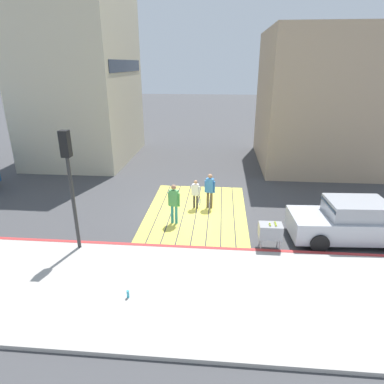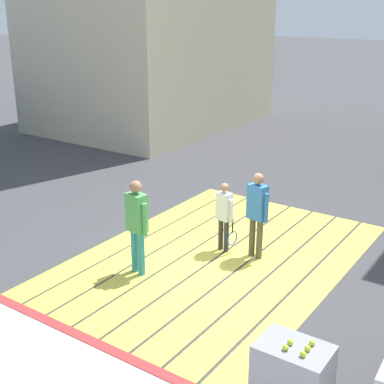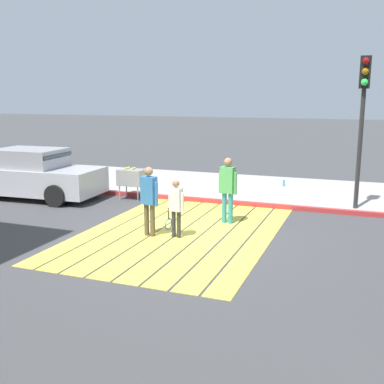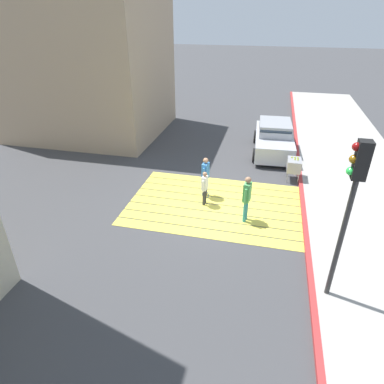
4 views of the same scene
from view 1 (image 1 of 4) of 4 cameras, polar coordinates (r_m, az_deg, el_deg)
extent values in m
plane|color=#424244|center=(14.80, 0.76, -3.40)|extent=(120.00, 120.00, 0.00)
cube|color=#EAD64C|center=(14.79, 8.23, -3.62)|extent=(6.40, 0.50, 0.01)
cube|color=#EAD64C|center=(14.77, 6.10, -3.56)|extent=(6.40, 0.50, 0.01)
cube|color=#EAD64C|center=(14.76, 3.96, -3.49)|extent=(6.40, 0.50, 0.01)
cube|color=#EAD64C|center=(14.78, 1.83, -3.42)|extent=(6.40, 0.50, 0.01)
cube|color=#EAD64C|center=(14.82, -0.30, -3.34)|extent=(6.40, 0.50, 0.01)
cube|color=#EAD64C|center=(14.87, -2.41, -3.26)|extent=(6.40, 0.50, 0.01)
cube|color=#EAD64C|center=(14.95, -4.51, -3.18)|extent=(6.40, 0.50, 0.01)
cube|color=#EAD64C|center=(15.05, -6.58, -3.09)|extent=(6.40, 0.50, 0.01)
cube|color=#ADA8A0|center=(9.97, -1.78, -16.56)|extent=(4.80, 40.00, 0.12)
cube|color=#BC3333|center=(11.90, -0.44, -9.63)|extent=(0.16, 40.00, 0.13)
cube|color=beige|center=(23.75, -18.56, 18.53)|extent=(8.00, 6.00, 10.94)
cube|color=#232B38|center=(22.75, -11.26, 20.48)|extent=(6.80, 0.03, 0.70)
cube|color=tan|center=(22.83, 21.10, 14.55)|extent=(8.00, 7.00, 8.09)
cube|color=#232B38|center=(23.97, 29.59, 14.50)|extent=(6.80, 0.03, 0.70)
cube|color=silver|center=(13.59, 25.40, -5.21)|extent=(2.01, 4.38, 0.80)
cube|color=#A0A2A9|center=(13.38, 26.45, -2.58)|extent=(1.63, 2.14, 0.60)
cube|color=#1E2833|center=(13.05, 22.70, -2.83)|extent=(1.49, 0.40, 0.49)
cylinder|color=black|center=(13.98, 18.87, -4.67)|extent=(0.25, 0.67, 0.66)
cylinder|color=black|center=(12.49, 21.03, -8.18)|extent=(0.25, 0.67, 0.66)
cylinder|color=black|center=(14.97, 28.71, -4.51)|extent=(0.25, 0.67, 0.66)
cylinder|color=#2D2D2D|center=(11.82, -19.61, -2.27)|extent=(0.12, 0.12, 3.40)
cube|color=black|center=(11.20, -20.94, 7.74)|extent=(0.28, 0.28, 0.84)
sphere|color=maroon|center=(11.28, -20.78, 9.32)|extent=(0.18, 0.18, 0.18)
sphere|color=#956310|center=(11.33, -20.61, 7.99)|extent=(0.18, 0.18, 0.18)
sphere|color=#35FF59|center=(11.39, -20.43, 6.67)|extent=(0.18, 0.18, 0.18)
cube|color=#99999E|center=(11.99, 13.31, -6.52)|extent=(0.56, 0.80, 0.50)
cylinder|color=#99999E|center=(12.36, 11.51, -7.96)|extent=(0.04, 0.04, 0.45)
cylinder|color=#99999E|center=(11.98, 11.73, -9.00)|extent=(0.04, 0.04, 0.45)
cylinder|color=#99999E|center=(12.46, 14.47, -8.00)|extent=(0.04, 0.04, 0.45)
cylinder|color=#99999E|center=(12.07, 14.78, -9.03)|extent=(0.04, 0.04, 0.45)
sphere|color=#CCE033|center=(11.78, 14.23, -5.57)|extent=(0.07, 0.07, 0.07)
sphere|color=#CCE033|center=(11.89, 14.15, -5.31)|extent=(0.07, 0.07, 0.07)
sphere|color=#CCE033|center=(11.99, 14.06, -5.06)|extent=(0.07, 0.07, 0.07)
sphere|color=#CCE033|center=(11.75, 13.26, -5.56)|extent=(0.07, 0.07, 0.07)
sphere|color=#CCE033|center=(11.86, 13.19, -5.30)|extent=(0.07, 0.07, 0.07)
cylinder|color=#33A5BF|center=(9.73, -10.94, -16.84)|extent=(0.07, 0.07, 0.22)
cylinder|color=brown|center=(15.07, 2.72, -1.35)|extent=(0.12, 0.12, 0.77)
cylinder|color=brown|center=(15.04, 3.35, -1.41)|extent=(0.12, 0.12, 0.77)
cube|color=#3372BF|center=(14.80, 3.08, 1.13)|extent=(0.26, 0.37, 0.64)
sphere|color=#9E7051|center=(14.66, 3.12, 2.75)|extent=(0.20, 0.20, 0.20)
cylinder|color=#3372BF|center=(14.86, 2.33, 0.97)|extent=(0.08, 0.08, 0.54)
cylinder|color=#3372BF|center=(14.79, 3.83, 0.84)|extent=(0.08, 0.08, 0.54)
cylinder|color=teal|center=(13.64, -3.42, -3.82)|extent=(0.12, 0.12, 0.80)
cylinder|color=teal|center=(13.59, -2.71, -3.90)|extent=(0.12, 0.12, 0.80)
cube|color=#4CA559|center=(13.32, -3.13, -1.01)|extent=(0.27, 0.38, 0.67)
sphere|color=#9E7051|center=(13.15, -3.16, 0.83)|extent=(0.21, 0.21, 0.21)
cylinder|color=#4CA559|center=(13.40, -3.96, -1.19)|extent=(0.09, 0.09, 0.57)
cylinder|color=#4CA559|center=(13.29, -2.28, -1.36)|extent=(0.09, 0.09, 0.57)
cylinder|color=#333338|center=(15.04, 0.37, -1.66)|extent=(0.10, 0.10, 0.64)
cylinder|color=#333338|center=(15.01, 0.88, -1.71)|extent=(0.10, 0.10, 0.64)
cube|color=white|center=(14.80, 0.63, 0.39)|extent=(0.21, 0.30, 0.53)
sphere|color=#9E7051|center=(14.68, 0.64, 1.73)|extent=(0.16, 0.16, 0.16)
cylinder|color=white|center=(14.86, 0.00, 0.26)|extent=(0.07, 0.07, 0.45)
cylinder|color=white|center=(14.79, 1.27, 0.15)|extent=(0.07, 0.07, 0.45)
cylinder|color=black|center=(14.92, 1.36, -0.89)|extent=(0.03, 0.03, 0.28)
torus|color=blue|center=(15.01, 1.35, -1.76)|extent=(0.28, 0.07, 0.28)
camera|label=2|loc=(7.10, 36.40, 3.31)|focal=50.51mm
camera|label=3|loc=(23.91, -7.25, 13.92)|focal=43.10mm
camera|label=4|loc=(16.63, -42.32, 17.44)|focal=31.31mm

